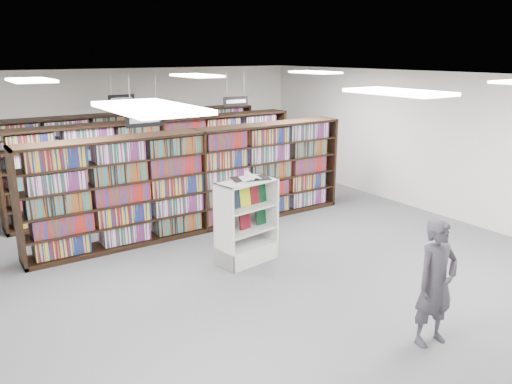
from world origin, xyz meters
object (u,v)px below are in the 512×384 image
endcap_display (245,235)px  open_book (250,177)px  bookshelf_row_near (200,181)px  shopper (436,283)px

endcap_display → open_book: 1.03m
bookshelf_row_near → shopper: 5.45m
endcap_display → open_book: (0.13, 0.04, 1.02)m
bookshelf_row_near → shopper: size_ratio=4.22×
bookshelf_row_near → endcap_display: bearing=-93.3°
endcap_display → bookshelf_row_near: bearing=78.7°
open_book → shopper: size_ratio=0.44×
bookshelf_row_near → shopper: bookshelf_row_near is taller
bookshelf_row_near → shopper: (0.46, -5.43, -0.22)m
open_book → shopper: bearing=-67.0°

